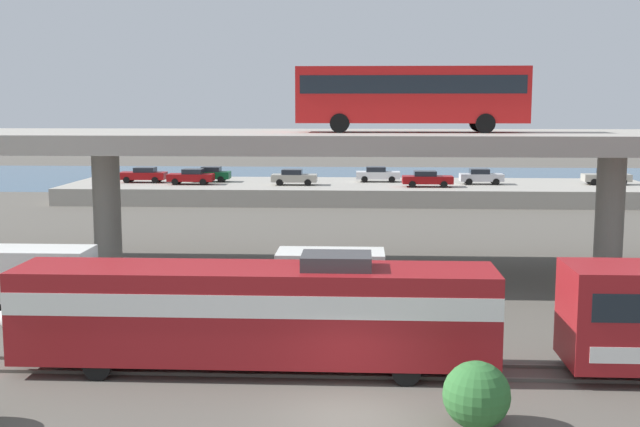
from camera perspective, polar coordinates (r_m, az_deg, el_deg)
name	(u,v)px	position (r m, az deg, el deg)	size (l,w,h in m)	color
ground_plane	(348,415)	(24.88, 1.97, -14.13)	(260.00, 260.00, 0.00)	#565149
rail_strip_near	(349,377)	(27.93, 2.09, -11.50)	(110.00, 0.12, 0.12)	#59544C
rail_strip_far	(350,363)	(29.29, 2.13, -10.58)	(110.00, 0.12, 0.12)	#59544C
train_locomotive	(231,309)	(28.36, -6.33, -6.75)	(17.80, 3.04, 4.18)	maroon
highway_overpass	(355,145)	(43.14, 2.48, 4.87)	(96.00, 11.09, 7.80)	#9E998E
transit_bus_on_overpass	(411,93)	(42.79, 6.47, 8.51)	(12.00, 2.68, 3.40)	red
service_truck_west	(310,283)	(34.69, -0.71, -4.95)	(6.80, 2.46, 3.04)	#515459
service_truck_east	(58,280)	(37.06, -18.07, -4.52)	(6.80, 2.46, 3.04)	silver
pier_parking_lot	(357,192)	(78.54, 2.68, 1.57)	(56.36, 13.20, 1.59)	#9E998E
parked_car_0	(607,177)	(81.90, 19.69, 2.48)	(4.44, 1.83, 1.50)	#9E998C
parked_car_1	(481,176)	(78.98, 11.35, 2.60)	(4.12, 1.91, 1.50)	#B7B7BC
parked_car_2	(191,176)	(78.36, -9.12, 2.62)	(4.35, 1.95, 1.50)	maroon
parked_car_3	(378,174)	(80.13, 4.11, 2.81)	(4.33, 1.93, 1.50)	silver
parked_car_4	(210,174)	(80.69, -7.84, 2.79)	(4.15, 1.85, 1.50)	#0C4C26
parked_car_5	(427,179)	(75.67, 7.60, 2.47)	(4.68, 1.96, 1.50)	maroon
parked_car_6	(294,177)	(76.78, -1.87, 2.61)	(4.32, 1.93, 1.50)	#9E998C
parked_car_7	(143,175)	(81.15, -12.42, 2.71)	(4.55, 1.93, 1.50)	maroon
harbor_water	(358,178)	(101.51, 2.74, 2.53)	(140.00, 36.00, 0.01)	#385B7A
shrub_right	(476,395)	(24.09, 11.05, -12.53)	(1.96, 1.96, 1.96)	#306A31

